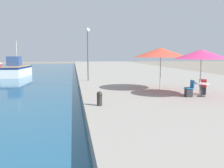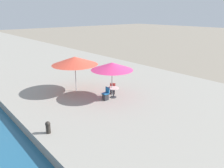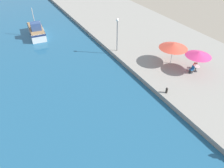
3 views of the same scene
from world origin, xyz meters
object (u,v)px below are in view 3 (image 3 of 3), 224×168
object	(u,v)px
cafe_table	(196,68)
cafe_chair_right	(195,66)
cafe_umbrella_white	(174,46)
cafe_chair_left	(191,71)
lamppost	(117,30)
cafe_umbrella_pink	(199,54)
fishing_boat_mid	(36,31)
mooring_bollard	(167,90)

from	to	relation	value
cafe_table	cafe_chair_right	distance (m)	0.75
cafe_umbrella_white	cafe_chair_left	bearing A→B (deg)	-78.92
cafe_chair_right	lamppost	xyz separation A→B (m)	(-6.07, 8.67, 2.77)
cafe_umbrella_pink	lamppost	size ratio (longest dim) A/B	0.66
fishing_boat_mid	cafe_chair_right	xyz separation A→B (m)	(14.55, -20.49, -0.02)
cafe_umbrella_pink	cafe_chair_right	bearing A→B (deg)	46.42
fishing_boat_mid	cafe_umbrella_pink	size ratio (longest dim) A/B	2.15
cafe_umbrella_pink	cafe_chair_left	distance (m)	2.12
cafe_chair_left	mooring_bollard	world-z (taller)	cafe_chair_left
cafe_umbrella_pink	cafe_umbrella_white	bearing A→B (deg)	114.23
cafe_table	cafe_chair_left	xyz separation A→B (m)	(-0.72, 0.01, -0.21)
cafe_table	cafe_chair_left	bearing A→B (deg)	179.21
cafe_chair_left	lamppost	bearing A→B (deg)	28.87
fishing_boat_mid	cafe_table	world-z (taller)	fishing_boat_mid
cafe_umbrella_pink	cafe_table	xyz separation A→B (m)	(0.02, -0.14, -1.79)
cafe_umbrella_pink	cafe_chair_right	xyz separation A→B (m)	(0.43, 0.46, -1.99)
fishing_boat_mid	cafe_umbrella_white	xyz separation A→B (m)	(12.83, -18.08, 2.09)
cafe_umbrella_pink	cafe_chair_right	size ratio (longest dim) A/B	3.30
fishing_boat_mid	cafe_umbrella_pink	distance (m)	25.33
cafe_umbrella_white	cafe_table	bearing A→B (deg)	-66.42
lamppost	fishing_boat_mid	bearing A→B (deg)	125.67
mooring_bollard	cafe_chair_left	bearing A→B (deg)	17.20
cafe_chair_right	mooring_bollard	xyz separation A→B (m)	(-6.22, -2.16, 0.02)
fishing_boat_mid	lamppost	bearing A→B (deg)	-49.22
cafe_umbrella_pink	lamppost	bearing A→B (deg)	121.71
cafe_umbrella_pink	cafe_chair_right	world-z (taller)	cafe_umbrella_pink
cafe_chair_left	mooring_bollard	xyz separation A→B (m)	(-5.09, -1.57, 0.02)
cafe_chair_left	mooring_bollard	bearing A→B (deg)	107.99
fishing_boat_mid	cafe_table	bearing A→B (deg)	-51.04
fishing_boat_mid	cafe_table	size ratio (longest dim) A/B	8.09
cafe_umbrella_pink	lamppost	world-z (taller)	lamppost
cafe_umbrella_pink	cafe_table	size ratio (longest dim) A/B	3.75
cafe_table	lamppost	bearing A→B (deg)	121.42
cafe_umbrella_white	lamppost	bearing A→B (deg)	124.78
cafe_umbrella_white	cafe_chair_right	world-z (taller)	cafe_umbrella_white
lamppost	mooring_bollard	bearing A→B (deg)	-90.78
cafe_table	cafe_chair_right	bearing A→B (deg)	55.37
cafe_umbrella_pink	cafe_chair_left	bearing A→B (deg)	-169.50
cafe_table	mooring_bollard	bearing A→B (deg)	-164.93
lamppost	cafe_umbrella_pink	bearing A→B (deg)	-58.29
cafe_umbrella_pink	cafe_table	bearing A→B (deg)	-80.97
cafe_chair_right	cafe_chair_left	bearing A→B (deg)	-118.08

